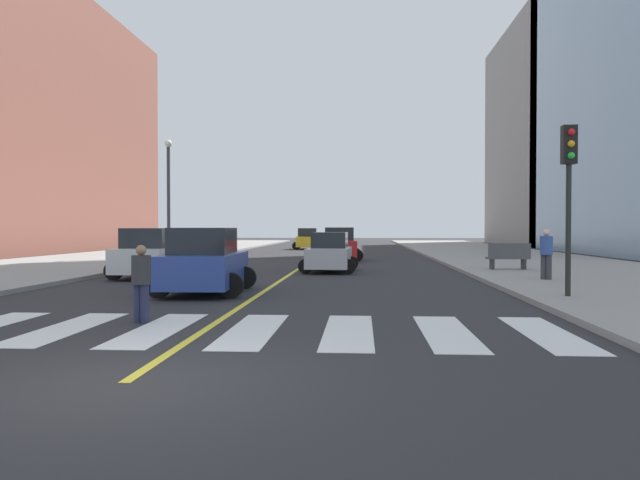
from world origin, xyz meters
TOP-DOWN VIEW (x-y plane):
  - ground_plane at (0.00, 0.00)m, footprint 220.00×220.00m
  - sidewalk_kerb_east at (12.20, 20.00)m, footprint 10.00×120.00m
  - sidewalk_kerb_west at (-12.20, 20.00)m, footprint 10.00×120.00m
  - crosswalk_paint at (0.00, 4.00)m, footprint 13.50×4.00m
  - lane_divider_paint at (0.00, 40.00)m, footprint 0.16×80.00m
  - parking_garage_concrete at (28.19, 63.25)m, footprint 18.00×24.00m
  - low_rise_brick_west at (-27.19, 42.49)m, footprint 16.00×32.00m
  - car_blue_nearest at (-1.67, 10.43)m, footprint 2.81×4.39m
  - car_yellow_second at (-1.88, 47.76)m, footprint 2.76×4.31m
  - car_red_third at (1.62, 29.10)m, footprint 2.85×4.44m
  - car_silver_fourth at (1.55, 19.48)m, footprint 2.51×3.93m
  - car_white_fifth at (-5.22, 15.97)m, footprint 2.74×4.33m
  - traffic_light_near_corner at (8.31, 8.98)m, footprint 0.36×0.41m
  - park_bench at (9.21, 19.37)m, footprint 1.83×0.65m
  - pedestrian_crossing at (-1.52, 4.79)m, footprint 0.39×0.39m
  - pedestrian_waiting_east at (9.29, 14.25)m, footprint 0.43×0.43m
  - street_lamp at (-8.46, 28.40)m, footprint 0.44×0.44m

SIDE VIEW (x-z plane):
  - ground_plane at x=0.00m, z-range 0.00..0.00m
  - lane_divider_paint at x=0.00m, z-range 0.00..0.01m
  - crosswalk_paint at x=0.00m, z-range 0.00..0.01m
  - sidewalk_kerb_east at x=12.20m, z-range 0.00..0.15m
  - sidewalk_kerb_west at x=-12.20m, z-range 0.00..0.15m
  - park_bench at x=9.21m, z-range 0.13..1.25m
  - car_silver_fourth at x=1.55m, z-range -0.06..1.68m
  - pedestrian_crossing at x=-1.52m, z-range 0.08..1.66m
  - car_yellow_second at x=-1.88m, z-range -0.06..1.83m
  - car_white_fifth at x=-5.22m, z-range -0.06..1.85m
  - car_blue_nearest at x=-1.67m, z-range -0.06..1.87m
  - car_red_third at x=1.62m, z-range -0.06..1.88m
  - pedestrian_waiting_east at x=9.29m, z-range 0.24..1.96m
  - traffic_light_near_corner at x=8.31m, z-range 1.06..5.50m
  - street_lamp at x=-8.46m, z-range 0.81..7.79m
  - low_rise_brick_west at x=-27.19m, z-range 0.00..20.76m
  - parking_garage_concrete at x=28.19m, z-range 0.00..24.21m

